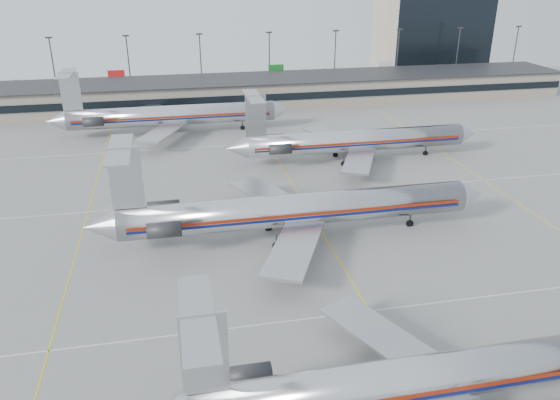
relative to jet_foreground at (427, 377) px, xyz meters
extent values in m
plane|color=gray|center=(0.61, 3.23, -3.29)|extent=(260.00, 260.00, 0.00)
cube|color=silver|center=(0.61, 13.23, -3.28)|extent=(160.00, 0.15, 0.02)
cube|color=gray|center=(0.61, 101.23, -0.29)|extent=(160.00, 16.00, 6.00)
cube|color=black|center=(0.61, 93.13, -0.09)|extent=(160.00, 0.20, 1.60)
cube|color=#2D2D30|center=(0.61, 101.23, 2.81)|extent=(162.00, 17.00, 0.30)
cylinder|color=#38383D|center=(-44.39, 115.23, 4.21)|extent=(0.30, 0.30, 15.00)
cube|color=#2D2D30|center=(-44.39, 115.23, 11.81)|extent=(1.60, 0.40, 0.35)
cylinder|color=#38383D|center=(-26.39, 115.23, 4.21)|extent=(0.30, 0.30, 15.00)
cube|color=#2D2D30|center=(-26.39, 115.23, 11.81)|extent=(1.60, 0.40, 0.35)
cylinder|color=#38383D|center=(-8.39, 115.23, 4.21)|extent=(0.30, 0.30, 15.00)
cube|color=#2D2D30|center=(-8.39, 115.23, 11.81)|extent=(1.60, 0.40, 0.35)
cylinder|color=#38383D|center=(9.61, 115.23, 4.21)|extent=(0.30, 0.30, 15.00)
cube|color=#2D2D30|center=(9.61, 115.23, 11.81)|extent=(1.60, 0.40, 0.35)
cylinder|color=#38383D|center=(27.61, 115.23, 4.21)|extent=(0.30, 0.30, 15.00)
cube|color=#2D2D30|center=(27.61, 115.23, 11.81)|extent=(1.60, 0.40, 0.35)
cylinder|color=#38383D|center=(45.61, 115.23, 4.21)|extent=(0.30, 0.30, 15.00)
cube|color=#2D2D30|center=(45.61, 115.23, 11.81)|extent=(1.60, 0.40, 0.35)
cylinder|color=#38383D|center=(63.61, 115.23, 4.21)|extent=(0.30, 0.30, 15.00)
cube|color=#2D2D30|center=(63.61, 115.23, 11.81)|extent=(1.60, 0.40, 0.35)
cylinder|color=#38383D|center=(81.61, 115.23, 4.21)|extent=(0.30, 0.30, 15.00)
cube|color=#2D2D30|center=(81.61, 115.23, 11.81)|extent=(1.60, 0.40, 0.35)
cube|color=tan|center=(62.61, 131.23, 9.21)|extent=(30.00, 20.00, 25.00)
cylinder|color=silver|center=(0.91, 0.00, -0.05)|extent=(37.03, 3.43, 3.43)
cube|color=maroon|center=(0.91, -1.72, 0.09)|extent=(35.18, 0.05, 0.32)
cube|color=#0B1350|center=(0.91, -1.72, -0.28)|extent=(35.18, 0.05, 0.26)
cube|color=#B4B4B9|center=(-0.94, 6.48, -0.98)|extent=(8.61, 12.55, 0.30)
cube|color=#B4B4B9|center=(-16.21, 0.00, 4.81)|extent=(3.15, 0.23, 6.30)
cube|color=#B4B4B9|center=(-16.49, 0.00, 7.77)|extent=(2.22, 9.72, 0.17)
cylinder|color=#2D2D30|center=(-12.97, 2.64, 0.23)|extent=(3.33, 1.57, 1.57)
cylinder|color=#2D2D30|center=(-1.86, 2.23, -2.53)|extent=(0.19, 0.19, 1.53)
cylinder|color=silver|center=(-2.74, 30.18, 0.47)|extent=(42.95, 3.97, 3.97)
cone|color=silver|center=(20.45, 30.18, 0.47)|extent=(3.44, 3.97, 3.97)
cone|color=#B4B4B9|center=(-26.15, 30.18, 0.47)|extent=(3.87, 3.97, 3.97)
cube|color=maroon|center=(-2.74, 28.18, 0.63)|extent=(40.80, 0.05, 0.38)
cube|color=#0B1350|center=(-2.74, 28.18, 0.20)|extent=(40.80, 0.05, 0.30)
cube|color=#B4B4B9|center=(-4.89, 37.70, -0.61)|extent=(9.99, 14.56, 0.34)
cube|color=#B4B4B9|center=(-4.89, 22.66, -0.61)|extent=(9.99, 14.56, 0.34)
cube|color=#B4B4B9|center=(-22.60, 30.18, 6.10)|extent=(3.65, 0.27, 7.30)
cube|color=#B4B4B9|center=(-22.92, 30.18, 9.54)|extent=(2.58, 11.27, 0.19)
cylinder|color=#2D2D30|center=(-18.84, 33.24, 0.79)|extent=(3.87, 1.83, 1.83)
cylinder|color=#2D2D30|center=(-18.84, 27.12, 0.79)|extent=(3.87, 1.83, 1.83)
cylinder|color=#2D2D30|center=(12.29, 30.18, -2.40)|extent=(0.21, 0.21, 1.77)
cylinder|color=#2D2D30|center=(-5.96, 27.60, -2.40)|extent=(0.21, 0.21, 1.77)
cylinder|color=#2D2D30|center=(-5.96, 32.76, -2.40)|extent=(0.21, 0.21, 1.77)
cylinder|color=black|center=(12.29, 30.18, -2.91)|extent=(0.97, 0.32, 0.97)
cylinder|color=silver|center=(13.94, 56.50, 0.22)|extent=(38.09, 3.71, 3.71)
cone|color=silver|center=(34.59, 56.50, 0.22)|extent=(3.21, 3.71, 3.71)
cone|color=#B4B4B9|center=(-6.91, 56.50, 0.22)|extent=(3.61, 3.71, 3.71)
cube|color=maroon|center=(13.94, 54.63, 0.37)|extent=(36.19, 0.05, 0.35)
cube|color=#0B1350|center=(13.94, 54.63, -0.03)|extent=(36.19, 0.05, 0.28)
cube|color=#B4B4B9|center=(11.93, 63.51, -0.78)|extent=(9.32, 13.59, 0.32)
cube|color=#B4B4B9|center=(11.93, 49.48, -0.78)|extent=(9.32, 13.59, 0.32)
cube|color=#B4B4B9|center=(-3.60, 56.50, 5.48)|extent=(3.41, 0.25, 6.82)
cube|color=#B4B4B9|center=(-3.90, 56.50, 8.69)|extent=(2.41, 10.53, 0.18)
cylinder|color=#2D2D30|center=(-0.09, 59.35, 0.52)|extent=(3.61, 1.70, 1.70)
cylinder|color=#2D2D30|center=(-0.09, 53.64, 0.52)|extent=(3.61, 1.70, 1.70)
cylinder|color=#2D2D30|center=(26.97, 56.50, -2.46)|extent=(0.20, 0.20, 1.65)
cylinder|color=#2D2D30|center=(10.93, 54.09, -2.46)|extent=(0.20, 0.20, 1.65)
cylinder|color=#2D2D30|center=(10.93, 58.90, -2.46)|extent=(0.20, 0.20, 1.65)
cylinder|color=black|center=(26.97, 56.50, -2.94)|extent=(0.90, 0.30, 0.90)
cylinder|color=silver|center=(-16.63, 79.29, 0.44)|extent=(40.46, 3.94, 3.94)
cone|color=silver|center=(5.30, 79.29, 0.44)|extent=(3.41, 3.94, 3.94)
cone|color=#B4B4B9|center=(-38.78, 79.29, 0.44)|extent=(3.83, 3.94, 3.94)
cube|color=maroon|center=(-16.63, 77.31, 0.60)|extent=(38.44, 0.05, 0.37)
cube|color=#0B1350|center=(-16.63, 77.31, 0.17)|extent=(38.44, 0.05, 0.30)
cube|color=#B4B4B9|center=(-18.76, 86.75, -0.63)|extent=(9.90, 14.43, 0.34)
cube|color=#B4B4B9|center=(-18.76, 71.84, -0.63)|extent=(9.90, 14.43, 0.34)
cube|color=#B4B4B9|center=(-35.27, 79.29, 6.03)|extent=(3.62, 0.27, 7.24)
cube|color=#B4B4B9|center=(-35.59, 79.29, 9.43)|extent=(2.56, 11.18, 0.19)
cylinder|color=#2D2D30|center=(-31.54, 82.33, 0.76)|extent=(3.83, 1.81, 1.81)
cylinder|color=#2D2D30|center=(-31.54, 76.26, 0.76)|extent=(3.83, 1.81, 1.81)
cylinder|color=#2D2D30|center=(-2.79, 79.29, -2.41)|extent=(0.21, 0.21, 1.76)
cylinder|color=#2D2D30|center=(-19.83, 76.74, -2.41)|extent=(0.21, 0.21, 1.76)
cylinder|color=#2D2D30|center=(-19.83, 81.85, -2.41)|extent=(0.21, 0.21, 1.76)
cylinder|color=black|center=(-2.79, 79.29, -2.92)|extent=(0.96, 0.32, 0.96)
camera|label=1|loc=(-17.14, -29.02, 28.21)|focal=35.00mm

